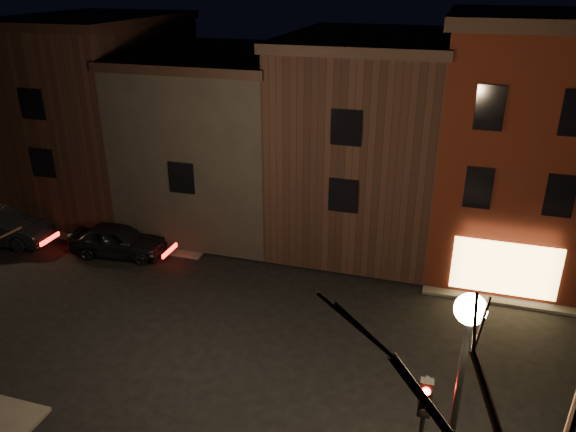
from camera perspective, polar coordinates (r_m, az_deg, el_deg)
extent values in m
plane|color=black|center=(20.28, -2.31, -12.78)|extent=(120.00, 120.00, 0.00)
cube|color=#2D2B28|center=(45.25, -18.21, 7.01)|extent=(30.00, 30.00, 0.12)
cube|color=#47160C|center=(25.92, 21.98, 6.40)|extent=(6.00, 8.00, 10.00)
cube|color=black|center=(25.05, 23.86, 17.92)|extent=(6.50, 8.50, 0.50)
cube|color=#FFCF72|center=(23.48, 21.18, -5.00)|extent=(4.00, 0.12, 2.20)
cube|color=black|center=(27.21, 7.93, 7.55)|extent=(7.00, 10.00, 9.00)
cube|color=black|center=(26.33, 8.52, 17.42)|extent=(7.30, 10.30, 0.40)
cube|color=black|center=(29.32, -6.34, 7.77)|extent=(7.50, 10.00, 8.00)
cube|color=black|center=(28.48, -6.72, 15.93)|extent=(7.80, 10.30, 0.40)
cube|color=black|center=(32.63, -18.37, 9.71)|extent=(7.00, 10.00, 9.50)
cube|color=black|center=(31.92, -19.54, 18.33)|extent=(7.30, 10.30, 0.40)
sphere|color=#FFD18C|center=(10.99, 18.06, -8.99)|extent=(0.60, 0.60, 0.60)
cube|color=black|center=(12.82, 13.79, -17.50)|extent=(0.28, 0.22, 0.90)
cylinder|color=#FF0C07|center=(12.55, 13.87, -16.88)|extent=(0.18, 0.06, 0.18)
cylinder|color=black|center=(12.73, 13.75, -17.84)|extent=(0.18, 0.06, 0.18)
cylinder|color=black|center=(12.91, 13.62, -18.78)|extent=(0.18, 0.06, 0.18)
imported|color=black|center=(26.84, -16.88, -2.37)|extent=(4.56, 2.25, 1.49)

